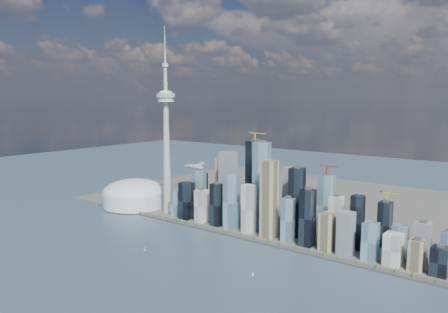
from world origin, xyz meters
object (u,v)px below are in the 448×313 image
Objects in this scene: needle_tower at (166,136)px; dome_stadium at (134,195)px; sailboat_east at (253,274)px; airplane at (195,166)px; sailboat_west at (145,249)px.

needle_tower is 2.75× the size of dome_stadium.
needle_tower reaches higher than sailboat_east.
airplane is 329.01m from sailboat_east.
airplane is (219.54, -120.99, -55.99)m from needle_tower.
airplane is at bearing -17.16° from dome_stadium.
dome_stadium is at bearing 174.10° from airplane.
needle_tower reaches higher than airplane.
sailboat_east is (275.36, 33.47, -0.25)m from sailboat_west.
dome_stadium reaches higher than sailboat_west.
airplane reaches higher than dome_stadium.
dome_stadium is (-140.00, -10.00, -196.40)m from needle_tower.
needle_tower is 256.85m from airplane.
dome_stadium is 20.50× the size of sailboat_east.
airplane reaches higher than sailboat_east.
needle_tower is 241.40m from dome_stadium.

